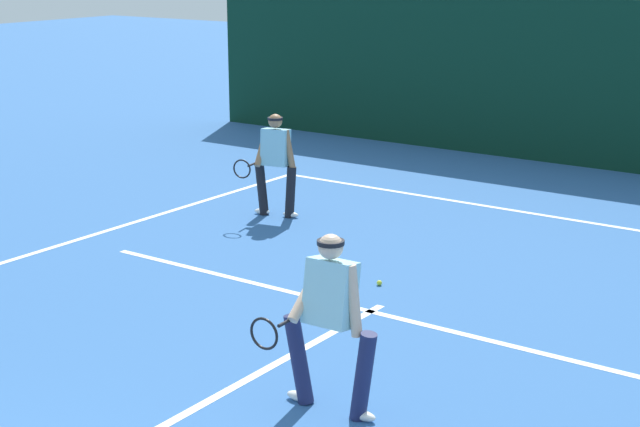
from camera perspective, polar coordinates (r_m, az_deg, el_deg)
The scene contains 7 objects.
court_line_baseline_far at distance 15.70m, azimuth 12.93°, elevation -0.10°, with size 9.94×0.10×0.01m, color white.
court_line_service at distance 11.34m, azimuth 2.95°, elevation -5.72°, with size 8.10×0.10×0.01m, color white.
court_line_centre at distance 9.17m, azimuth -7.16°, elevation -11.12°, with size 0.10×6.40×0.01m, color white.
player_near at distance 8.67m, azimuth 0.55°, elevation -5.95°, with size 0.98×0.88×1.67m.
player_far at distance 15.09m, azimuth -2.63°, elevation 3.10°, with size 0.76×0.85×1.61m.
tennis_ball at distance 12.19m, azimuth 3.48°, elevation -4.05°, with size 0.07×0.07×0.07m, color #D1E033.
back_fence_windscreen at distance 18.91m, azimuth 17.64°, elevation 7.00°, with size 19.12×0.12×3.15m, color #0B2F20.
Camera 1 is at (5.59, -2.83, 4.06)m, focal length 54.95 mm.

